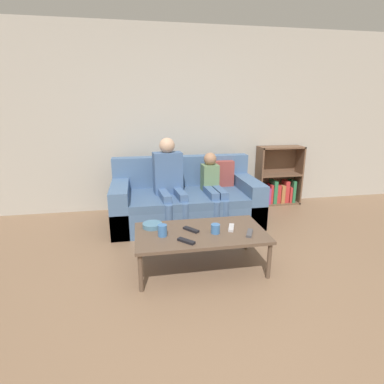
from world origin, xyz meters
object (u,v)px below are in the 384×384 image
object	(u,v)px
person_adult	(169,177)
tv_remote_1	(250,233)
bookshelf	(277,182)
cup_far	(215,229)
tv_remote_2	(191,230)
tv_remote_0	(231,228)
snack_bowl	(152,225)
coffee_table	(200,235)
person_child	(213,186)
couch	(186,201)
cup_near	(162,230)
tv_remote_3	(186,241)

from	to	relation	value
person_adult	tv_remote_1	size ratio (longest dim) A/B	6.56
bookshelf	cup_far	xyz separation A→B (m)	(-1.49, -1.81, 0.08)
tv_remote_1	person_adult	bearing A→B (deg)	141.94
bookshelf	tv_remote_1	bearing A→B (deg)	-121.89
bookshelf	tv_remote_2	size ratio (longest dim) A/B	5.66
bookshelf	tv_remote_0	bearing A→B (deg)	-126.95
tv_remote_0	snack_bowl	size ratio (longest dim) A/B	0.92
cup_far	bookshelf	bearing A→B (deg)	50.62
person_adult	snack_bowl	distance (m)	1.03
coffee_table	person_adult	bearing A→B (deg)	98.64
person_child	tv_remote_1	size ratio (longest dim) A/B	5.37
couch	coffee_table	world-z (taller)	couch
cup_far	snack_bowl	size ratio (longest dim) A/B	0.46
bookshelf	snack_bowl	size ratio (longest dim) A/B	4.80
tv_remote_0	tv_remote_1	world-z (taller)	same
tv_remote_2	snack_bowl	bearing A→B (deg)	118.89
bookshelf	tv_remote_2	xyz separation A→B (m)	(-1.70, -1.72, 0.05)
snack_bowl	person_child	bearing A→B (deg)	47.06
cup_near	tv_remote_2	world-z (taller)	cup_near
tv_remote_2	snack_bowl	distance (m)	0.39
person_adult	cup_far	bearing A→B (deg)	-81.75
couch	cup_far	distance (m)	1.30
bookshelf	couch	bearing A→B (deg)	-161.68
tv_remote_1	snack_bowl	bearing A→B (deg)	-173.65
coffee_table	cup_far	bearing A→B (deg)	-23.99
coffee_table	couch	bearing A→B (deg)	87.37
person_child	snack_bowl	size ratio (longest dim) A/B	4.87
couch	bookshelf	size ratio (longest dim) A/B	2.09
couch	person_adult	world-z (taller)	person_adult
couch	cup_near	world-z (taller)	couch
person_adult	tv_remote_0	world-z (taller)	person_adult
person_adult	snack_bowl	world-z (taller)	person_adult
tv_remote_1	coffee_table	bearing A→B (deg)	-171.04
person_adult	cup_far	size ratio (longest dim) A/B	12.87
tv_remote_3	coffee_table	bearing A→B (deg)	6.08
person_child	snack_bowl	distance (m)	1.23
couch	coffee_table	distance (m)	1.24
couch	tv_remote_2	bearing A→B (deg)	-96.76
coffee_table	tv_remote_2	world-z (taller)	tv_remote_2
snack_bowl	tv_remote_0	bearing A→B (deg)	-12.67
coffee_table	tv_remote_3	xyz separation A→B (m)	(-0.17, -0.20, 0.04)
tv_remote_0	tv_remote_2	xyz separation A→B (m)	(-0.39, 0.02, 0.00)
cup_far	tv_remote_2	distance (m)	0.24
couch	tv_remote_0	world-z (taller)	couch
cup_near	tv_remote_0	world-z (taller)	cup_near
coffee_table	snack_bowl	world-z (taller)	snack_bowl
cup_near	coffee_table	bearing A→B (deg)	5.17
person_child	cup_near	size ratio (longest dim) A/B	8.58
cup_near	tv_remote_0	size ratio (longest dim) A/B	0.62
bookshelf	person_adult	size ratio (longest dim) A/B	0.81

